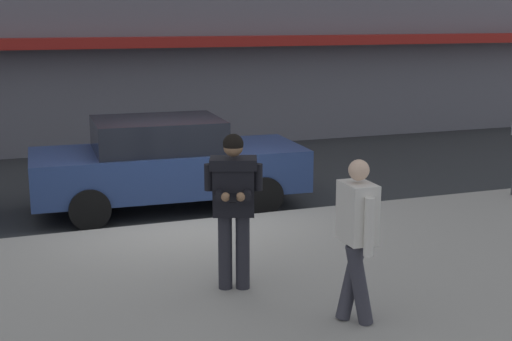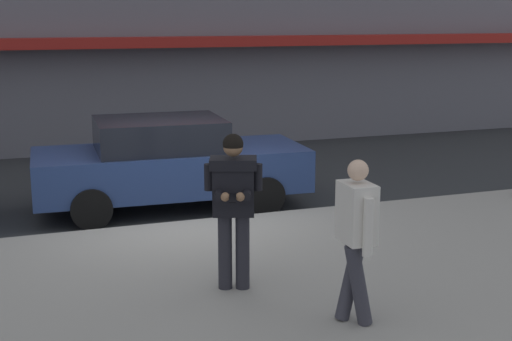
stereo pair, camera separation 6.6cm
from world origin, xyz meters
TOP-DOWN VIEW (x-y plane):
  - ground_plane at (0.00, 0.00)m, footprint 80.00×80.00m
  - sidewalk at (1.00, -2.85)m, footprint 32.00×5.30m
  - curb_paint_line at (1.00, 0.05)m, footprint 28.00×0.12m
  - parked_sedan_mid at (0.09, 1.10)m, footprint 4.58×2.08m
  - man_texting_on_phone at (-0.10, -3.09)m, footprint 0.62×0.65m
  - pedestrian_in_light_coat at (0.78, -4.37)m, footprint 0.33×0.60m

SIDE VIEW (x-z plane):
  - ground_plane at x=0.00m, z-range 0.00..0.00m
  - curb_paint_line at x=1.00m, z-range 0.00..0.01m
  - sidewalk at x=1.00m, z-range 0.00..0.14m
  - parked_sedan_mid at x=0.09m, z-range 0.02..1.56m
  - pedestrian_in_light_coat at x=0.78m, z-range 0.26..1.96m
  - man_texting_on_phone at x=-0.10m, z-range 0.35..2.15m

